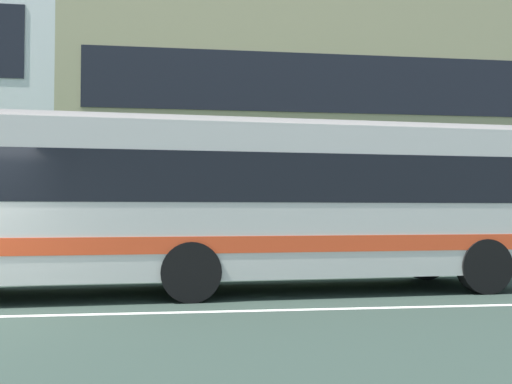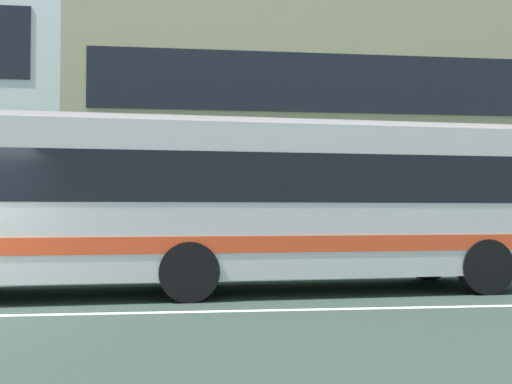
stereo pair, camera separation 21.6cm
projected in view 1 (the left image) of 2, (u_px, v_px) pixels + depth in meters
hedge_row_far at (141, 259)px, 13.91m from camera, size 22.43×1.10×0.70m
apartment_block_right at (329, 128)px, 25.07m from camera, size 21.06×9.89×10.30m
transit_bus at (224, 200)px, 10.81m from camera, size 11.43×3.15×3.12m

